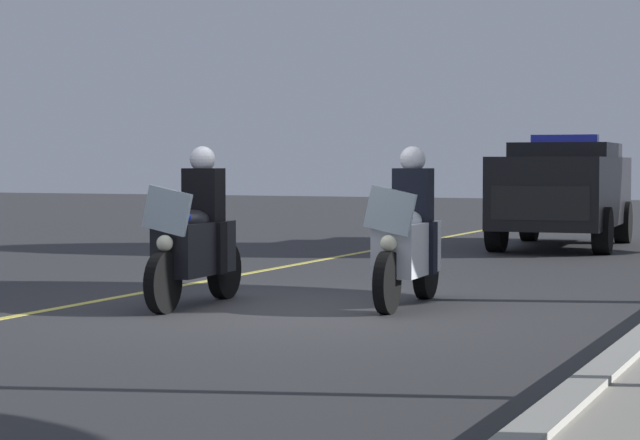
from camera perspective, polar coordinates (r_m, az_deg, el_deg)
The scene contains 5 objects.
ground_plane at distance 12.85m, azimuth -1.81°, elevation -4.21°, with size 80.00×80.00×0.00m, color #333335.
lane_stripe_center at distance 13.94m, azimuth -10.17°, elevation -3.69°, with size 48.00×0.12×0.01m, color #E0D14C.
police_motorcycle_lead_left at distance 13.26m, azimuth -5.79°, elevation -0.97°, with size 2.14×0.60×1.72m.
police_motorcycle_lead_right at distance 13.20m, azimuth 4.10°, elevation -0.98°, with size 2.14×0.60×1.72m.
police_suv at distance 22.76m, azimuth 11.24°, elevation 1.43°, with size 5.00×2.30×2.05m.
Camera 1 is at (11.55, 5.43, 1.54)m, focal length 68.91 mm.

